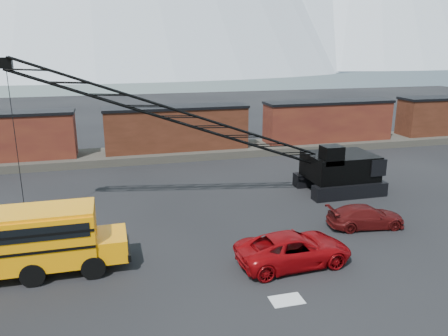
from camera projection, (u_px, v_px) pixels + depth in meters
name	position (u px, v px, depth m)	size (l,w,h in m)	color
ground	(247.00, 259.00, 22.08)	(160.00, 160.00, 0.00)	black
gravel_berm	(177.00, 153.00, 42.45)	(120.00, 5.00, 0.70)	#48443B
boxcar_mid	(177.00, 128.00, 41.79)	(13.70, 3.10, 4.17)	#502416
boxcar_east_near	(328.00, 121.00, 45.77)	(13.70, 3.10, 4.17)	#461714
snow_patch	(287.00, 300.00, 18.49)	(1.40, 0.90, 0.02)	silver
red_pickup	(294.00, 249.00, 21.36)	(2.65, 5.74, 1.60)	maroon
maroon_suv	(366.00, 217.00, 25.78)	(1.85, 4.55, 1.32)	#4B0D0D
crawler_crane	(204.00, 125.00, 28.32)	(24.66, 4.20, 9.98)	black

